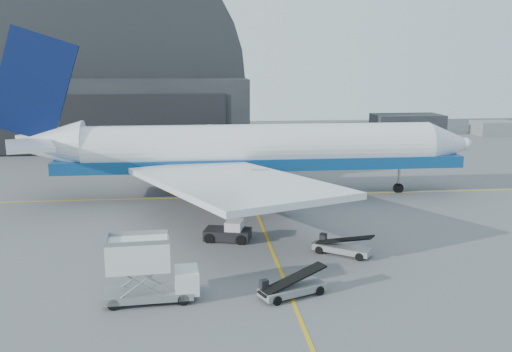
{
  "coord_description": "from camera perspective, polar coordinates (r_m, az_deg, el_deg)",
  "views": [
    {
      "loc": [
        -5.99,
        -42.71,
        15.26
      ],
      "look_at": [
        -0.44,
        9.42,
        4.5
      ],
      "focal_mm": 40.0,
      "sensor_mm": 36.0,
      "label": 1
    }
  ],
  "objects": [
    {
      "name": "distant_bldg_a",
      "position": [
        123.8,
        14.83,
        4.13
      ],
      "size": [
        14.0,
        8.0,
        4.0
      ],
      "primitive_type": "cube",
      "color": "black",
      "rests_on": "ground"
    },
    {
      "name": "belt_loader_a",
      "position": [
        38.1,
        3.6,
        -11.11
      ],
      "size": [
        4.82,
        3.19,
        1.83
      ],
      "rotation": [
        0.0,
        0.0,
        0.4
      ],
      "color": "gray",
      "rests_on": "ground"
    },
    {
      "name": "ground",
      "position": [
        45.75,
        1.81,
        -7.89
      ],
      "size": [
        200.0,
        200.0,
        0.0
      ],
      "primitive_type": "plane",
      "color": "#565659",
      "rests_on": "ground"
    },
    {
      "name": "airliner",
      "position": [
        63.75,
        -1.45,
        2.6
      ],
      "size": [
        53.88,
        52.25,
        18.91
      ],
      "color": "white",
      "rests_on": "ground"
    },
    {
      "name": "catering_truck",
      "position": [
        37.37,
        -10.83,
        -9.26
      ],
      "size": [
        6.13,
        2.65,
        4.12
      ],
      "rotation": [
        0.0,
        0.0,
        0.07
      ],
      "color": "gray",
      "rests_on": "ground"
    },
    {
      "name": "taxi_lines",
      "position": [
        57.75,
        0.09,
        -3.71
      ],
      "size": [
        80.0,
        42.12,
        0.02
      ],
      "color": "gold",
      "rests_on": "ground"
    },
    {
      "name": "hangar",
      "position": [
        108.99,
        -14.67,
        8.22
      ],
      "size": [
        50.0,
        28.3,
        28.0
      ],
      "color": "black",
      "rests_on": "ground"
    },
    {
      "name": "pushback_tug",
      "position": [
        49.17,
        -2.73,
        -5.67
      ],
      "size": [
        4.31,
        3.15,
        1.79
      ],
      "rotation": [
        0.0,
        0.0,
        -0.27
      ],
      "color": "black",
      "rests_on": "ground"
    },
    {
      "name": "traffic_cone",
      "position": [
        49.84,
        -1.2,
        -5.9
      ],
      "size": [
        0.4,
        0.4,
        0.58
      ],
      "color": "#E35507",
      "rests_on": "ground"
    },
    {
      "name": "belt_loader_b",
      "position": [
        46.22,
        8.57,
        -7.06
      ],
      "size": [
        4.67,
        3.93,
        1.87
      ],
      "rotation": [
        0.0,
        0.0,
        -0.61
      ],
      "color": "gray",
      "rests_on": "ground"
    },
    {
      "name": "distant_bldg_b",
      "position": [
        127.32,
        22.65,
        3.82
      ],
      "size": [
        8.0,
        6.0,
        2.8
      ],
      "primitive_type": "cube",
      "color": "gray",
      "rests_on": "ground"
    }
  ]
}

